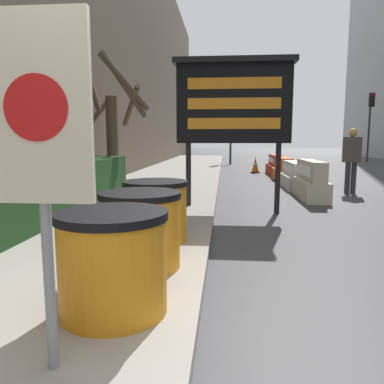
{
  "coord_description": "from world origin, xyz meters",
  "views": [
    {
      "loc": [
        0.18,
        -2.14,
        1.4
      ],
      "look_at": [
        -0.57,
        6.36,
        0.2
      ],
      "focal_mm": 35.0,
      "sensor_mm": 36.0,
      "label": 1
    }
  ],
  "objects": [
    {
      "name": "jersey_barrier_white",
      "position": [
        2.21,
        8.95,
        0.33
      ],
      "size": [
        0.64,
        1.98,
        0.75
      ],
      "color": "silver",
      "rests_on": "ground_plane"
    },
    {
      "name": "barrel_drum_middle",
      "position": [
        -0.65,
        1.43,
        0.51
      ],
      "size": [
        0.82,
        0.82,
        0.76
      ],
      "color": "orange",
      "rests_on": "sidewalk_left"
    },
    {
      "name": "hedge_strip",
      "position": [
        -2.78,
        3.87,
        0.56
      ],
      "size": [
        0.9,
        6.58,
        0.86
      ],
      "color": "#1E421E",
      "rests_on": "sidewalk_left"
    },
    {
      "name": "traffic_cone_mid",
      "position": [
        1.95,
        10.73,
        0.27
      ],
      "size": [
        0.31,
        0.31,
        0.56
      ],
      "color": "black",
      "rests_on": "ground_plane"
    },
    {
      "name": "barrel_drum_back",
      "position": [
        -0.69,
        2.43,
        0.51
      ],
      "size": [
        0.82,
        0.82,
        0.76
      ],
      "color": "orange",
      "rests_on": "sidewalk_left"
    },
    {
      "name": "bare_tree",
      "position": [
        -2.76,
        7.58,
        1.86
      ],
      "size": [
        1.88,
        1.99,
        3.6
      ],
      "color": "#4C3D2D",
      "rests_on": "sidewalk_left"
    },
    {
      "name": "warning_sign",
      "position": [
        -0.77,
        -0.28,
        1.43
      ],
      "size": [
        0.56,
        0.08,
        1.92
      ],
      "color": "gray",
      "rests_on": "sidewalk_left"
    },
    {
      "name": "barrel_drum_foreground",
      "position": [
        -0.63,
        0.44,
        0.51
      ],
      "size": [
        0.82,
        0.82,
        0.76
      ],
      "color": "orange",
      "rests_on": "sidewalk_left"
    },
    {
      "name": "jersey_barrier_orange_far",
      "position": [
        2.21,
        11.0,
        0.35
      ],
      "size": [
        0.63,
        1.64,
        0.79
      ],
      "color": "orange",
      "rests_on": "ground_plane"
    },
    {
      "name": "message_board",
      "position": [
        0.33,
        4.99,
        2.08
      ],
      "size": [
        2.24,
        0.36,
        2.87
      ],
      "color": "black",
      "rests_on": "ground_plane"
    },
    {
      "name": "building_left_facade",
      "position": [
        -3.58,
        9.8,
        5.53
      ],
      "size": [
        0.4,
        50.4,
        11.07
      ],
      "color": "brown",
      "rests_on": "ground_plane"
    },
    {
      "name": "traffic_cone_far",
      "position": [
        1.46,
        13.76,
        0.33
      ],
      "size": [
        0.38,
        0.38,
        0.67
      ],
      "color": "black",
      "rests_on": "ground_plane"
    },
    {
      "name": "jersey_barrier_cream",
      "position": [
        2.21,
        6.86,
        0.4
      ],
      "size": [
        0.54,
        1.83,
        0.91
      ],
      "color": "beige",
      "rests_on": "ground_plane"
    },
    {
      "name": "pedestrian_worker",
      "position": [
        3.46,
        7.91,
        1.0
      ],
      "size": [
        0.51,
        0.42,
        1.69
      ],
      "rotation": [
        0.0,
        0.0,
        2.74
      ],
      "color": "#333338",
      "rests_on": "ground_plane"
    },
    {
      "name": "traffic_light_far_side",
      "position": [
        9.11,
        22.24,
        3.05
      ],
      "size": [
        0.28,
        0.45,
        4.22
      ],
      "color": "#2D2D30",
      "rests_on": "ground_plane"
    },
    {
      "name": "traffic_light_near_curb",
      "position": [
        0.49,
        18.99,
        2.98
      ],
      "size": [
        0.28,
        0.45,
        4.12
      ],
      "color": "#2D2D30",
      "rests_on": "ground_plane"
    },
    {
      "name": "ground_plane",
      "position": [
        0.0,
        0.0,
        0.0
      ],
      "size": [
        120.0,
        120.0,
        0.0
      ],
      "primitive_type": "plane",
      "color": "#3F3F42"
    },
    {
      "name": "jersey_barrier_red_striped",
      "position": [
        2.21,
        13.09,
        0.35
      ],
      "size": [
        0.59,
        1.92,
        0.79
      ],
      "color": "red",
      "rests_on": "ground_plane"
    },
    {
      "name": "traffic_cone_near",
      "position": [
        3.28,
        12.27,
        0.38
      ],
      "size": [
        0.43,
        0.43,
        0.77
      ],
      "color": "black",
      "rests_on": "ground_plane"
    }
  ]
}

